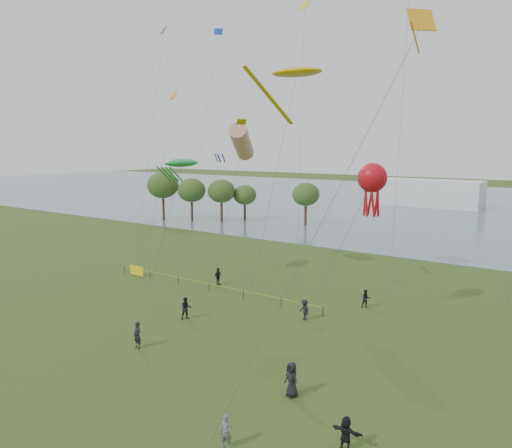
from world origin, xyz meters
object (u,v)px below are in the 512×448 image
Objects in this scene: kite_flyer at (226,432)px; kite_octopus at (372,179)px; fence at (163,276)px; kite_stingray at (296,73)px.

kite_flyer is 0.13× the size of kite_octopus.
kite_stingray is at bearing 16.52° from fence.
kite_octopus is at bearing 74.18° from kite_flyer.
fence is at bearing 121.57° from kite_flyer.
fence is 23.52m from kite_stingray.
kite_stingray is 12.52m from kite_octopus.
kite_stingray is at bearing 158.00° from kite_octopus.
kite_octopus is (8.54, -3.03, -8.63)m from kite_stingray.
fence is 1.19× the size of kite_stingray.
kite_octopus is (21.55, 0.82, 10.59)m from fence.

